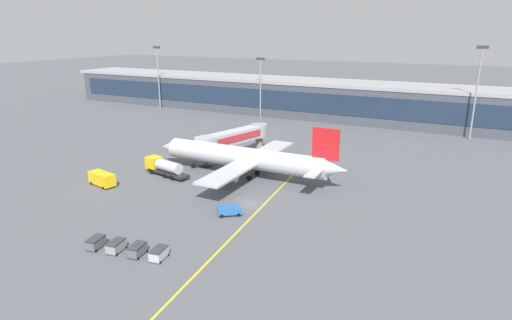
# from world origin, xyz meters

# --- Properties ---
(ground_plane) EXTENTS (700.00, 700.00, 0.00)m
(ground_plane) POSITION_xyz_m (0.00, 0.00, 0.00)
(ground_plane) COLOR #515459
(apron_lead_in_line) EXTENTS (8.37, 79.62, 0.01)m
(apron_lead_in_line) POSITION_xyz_m (2.45, 2.00, 0.00)
(apron_lead_in_line) COLOR yellow
(apron_lead_in_line) RESTS_ON ground_plane
(terminal_building) EXTENTS (214.44, 19.13, 12.13)m
(terminal_building) POSITION_xyz_m (-10.10, 78.89, 6.08)
(terminal_building) COLOR #424751
(terminal_building) RESTS_ON ground_plane
(main_airliner) EXTENTS (41.35, 32.62, 11.56)m
(main_airliner) POSITION_xyz_m (-7.14, 11.97, 4.00)
(main_airliner) COLOR #B2B7BC
(main_airliner) RESTS_ON ground_plane
(jet_bridge) EXTENTS (8.43, 20.36, 6.70)m
(jet_bridge) POSITION_xyz_m (-15.35, 22.71, 4.99)
(jet_bridge) COLOR #B2B7BC
(jet_bridge) RESTS_ON ground_plane
(fuel_tanker) EXTENTS (11.08, 4.57, 3.25)m
(fuel_tanker) POSITION_xyz_m (-22.20, 5.43, 1.75)
(fuel_tanker) COLOR #232326
(fuel_tanker) RESTS_ON ground_plane
(lavatory_truck) EXTENTS (6.15, 3.46, 2.50)m
(lavatory_truck) POSITION_xyz_m (-28.78, -4.87, 1.42)
(lavatory_truck) COLOR yellow
(lavatory_truck) RESTS_ON ground_plane
(pushback_tug) EXTENTS (4.42, 4.11, 1.40)m
(pushback_tug) POSITION_xyz_m (-0.40, -5.44, 0.85)
(pushback_tug) COLOR #285B9E
(pushback_tug) RESTS_ON ground_plane
(baggage_cart_0) EXTENTS (1.99, 2.86, 1.48)m
(baggage_cart_0) POSITION_xyz_m (-10.79, -23.23, 0.78)
(baggage_cart_0) COLOR #595B60
(baggage_cart_0) RESTS_ON ground_plane
(baggage_cart_1) EXTENTS (1.99, 2.86, 1.48)m
(baggage_cart_1) POSITION_xyz_m (-7.63, -22.72, 0.78)
(baggage_cart_1) COLOR gray
(baggage_cart_1) RESTS_ON ground_plane
(baggage_cart_2) EXTENTS (1.99, 2.86, 1.48)m
(baggage_cart_2) POSITION_xyz_m (-4.48, -22.22, 0.78)
(baggage_cart_2) COLOR #595B60
(baggage_cart_2) RESTS_ON ground_plane
(baggage_cart_3) EXTENTS (1.99, 2.86, 1.48)m
(baggage_cart_3) POSITION_xyz_m (-1.32, -21.71, 0.78)
(baggage_cart_3) COLOR #B2B7BC
(baggage_cart_3) RESTS_ON ground_plane
(apron_light_mast_0) EXTENTS (2.80, 0.50, 19.77)m
(apron_light_mast_0) POSITION_xyz_m (-31.54, 66.93, 11.80)
(apron_light_mast_0) COLOR gray
(apron_light_mast_0) RESTS_ON ground_plane
(apron_light_mast_1) EXTENTS (2.80, 0.50, 22.66)m
(apron_light_mast_1) POSITION_xyz_m (-73.58, 66.93, 13.30)
(apron_light_mast_1) COLOR gray
(apron_light_mast_1) RESTS_ON ground_plane
(apron_light_mast_2) EXTENTS (2.80, 0.50, 24.43)m
(apron_light_mast_2) POSITION_xyz_m (31.54, 66.93, 14.22)
(apron_light_mast_2) COLOR gray
(apron_light_mast_2) RESTS_ON ground_plane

